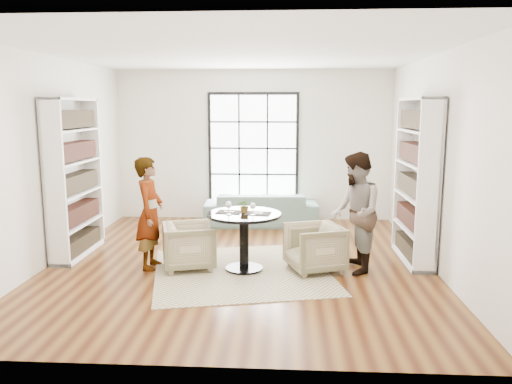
# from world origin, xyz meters

# --- Properties ---
(ground) EXTENTS (6.00, 6.00, 0.00)m
(ground) POSITION_xyz_m (0.00, 0.00, 0.00)
(ground) COLOR brown
(room_shell) EXTENTS (6.00, 6.01, 6.00)m
(room_shell) POSITION_xyz_m (0.00, 0.54, 1.26)
(room_shell) COLOR silver
(room_shell) RESTS_ON ground
(rug) EXTENTS (2.83, 2.83, 0.01)m
(rug) POSITION_xyz_m (0.05, -0.39, 0.01)
(rug) COLOR #C3AF92
(rug) RESTS_ON ground
(pedestal_table) EXTENTS (1.03, 1.03, 0.82)m
(pedestal_table) POSITION_xyz_m (0.08, -0.33, 0.59)
(pedestal_table) COLOR black
(pedestal_table) RESTS_ON ground
(sofa) EXTENTS (2.22, 0.97, 0.63)m
(sofa) POSITION_xyz_m (0.18, 2.45, 0.32)
(sofa) COLOR gray
(sofa) RESTS_ON ground
(armchair_left) EXTENTS (0.88, 0.87, 0.65)m
(armchair_left) POSITION_xyz_m (-0.70, -0.29, 0.33)
(armchair_left) COLOR tan
(armchair_left) RESTS_ON ground
(armchair_right) EXTENTS (0.92, 0.91, 0.66)m
(armchair_right) POSITION_xyz_m (1.06, -0.29, 0.33)
(armchair_right) COLOR #C6AF8D
(armchair_right) RESTS_ON ground
(person_left) EXTENTS (0.38, 0.58, 1.58)m
(person_left) POSITION_xyz_m (-1.25, -0.29, 0.79)
(person_left) COLOR gray
(person_left) RESTS_ON ground
(person_right) EXTENTS (0.67, 0.84, 1.67)m
(person_right) POSITION_xyz_m (1.61, -0.29, 0.83)
(person_right) COLOR gray
(person_right) RESTS_ON ground
(placemat_left) EXTENTS (0.37, 0.31, 0.01)m
(placemat_left) POSITION_xyz_m (-0.13, -0.28, 0.82)
(placemat_left) COLOR black
(placemat_left) RESTS_ON pedestal_table
(placemat_right) EXTENTS (0.37, 0.31, 0.01)m
(placemat_right) POSITION_xyz_m (0.28, -0.36, 0.82)
(placemat_right) COLOR black
(placemat_right) RESTS_ON pedestal_table
(cutlery_left) EXTENTS (0.17, 0.24, 0.01)m
(cutlery_left) POSITION_xyz_m (-0.13, -0.28, 0.83)
(cutlery_left) COLOR silver
(cutlery_left) RESTS_ON placemat_left
(cutlery_right) EXTENTS (0.17, 0.24, 0.01)m
(cutlery_right) POSITION_xyz_m (0.28, -0.36, 0.83)
(cutlery_right) COLOR silver
(cutlery_right) RESTS_ON placemat_right
(wine_glass_left) EXTENTS (0.09, 0.09, 0.19)m
(wine_glass_left) POSITION_xyz_m (-0.12, -0.44, 0.95)
(wine_glass_left) COLOR silver
(wine_glass_left) RESTS_ON pedestal_table
(wine_glass_right) EXTENTS (0.08, 0.08, 0.17)m
(wine_glass_right) POSITION_xyz_m (0.22, -0.45, 0.94)
(wine_glass_right) COLOR silver
(wine_glass_right) RESTS_ON pedestal_table
(flower_centerpiece) EXTENTS (0.22, 0.20, 0.20)m
(flower_centerpiece) POSITION_xyz_m (0.09, -0.30, 0.92)
(flower_centerpiece) COLOR gray
(flower_centerpiece) RESTS_ON pedestal_table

